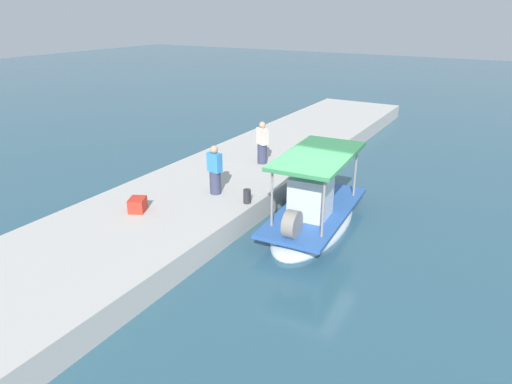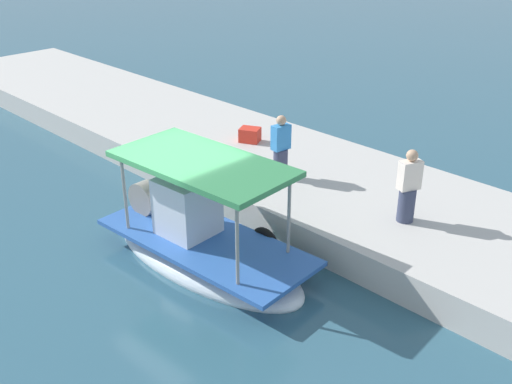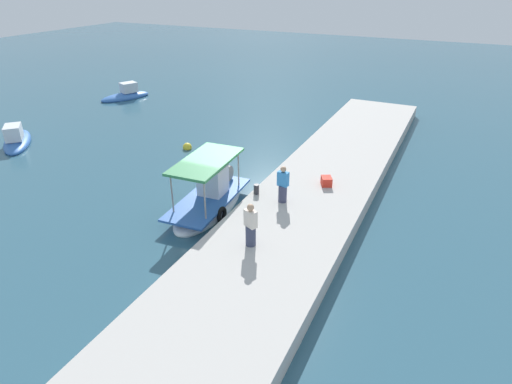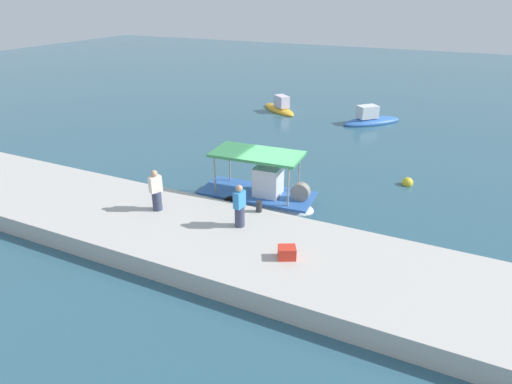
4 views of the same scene
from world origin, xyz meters
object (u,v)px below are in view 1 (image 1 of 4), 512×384
at_px(cargo_crate, 138,205).
at_px(fisherman_by_crate, 262,145).
at_px(main_fishing_boat, 314,215).
at_px(fisherman_near_bollard, 215,172).
at_px(mooring_bollard, 247,196).

bearing_deg(cargo_crate, fisherman_by_crate, 170.41).
distance_m(main_fishing_boat, fisherman_near_bollard, 3.51).
bearing_deg(fisherman_near_bollard, mooring_bollard, 83.16).
xyz_separation_m(mooring_bollard, cargo_crate, (2.20, -2.56, -0.02)).
height_order(mooring_bollard, cargo_crate, mooring_bollard).
relative_size(main_fishing_boat, fisherman_near_bollard, 3.22).
xyz_separation_m(main_fishing_boat, fisherman_near_bollard, (0.73, -3.26, 1.07)).
distance_m(main_fishing_boat, cargo_crate, 5.48).
distance_m(fisherman_by_crate, cargo_crate, 6.02).
relative_size(fisherman_near_bollard, cargo_crate, 2.89).
relative_size(mooring_bollard, cargo_crate, 0.79).
relative_size(fisherman_by_crate, mooring_bollard, 3.72).
height_order(fisherman_by_crate, cargo_crate, fisherman_by_crate).
relative_size(fisherman_near_bollard, fisherman_by_crate, 0.98).
relative_size(fisherman_near_bollard, mooring_bollard, 3.64).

